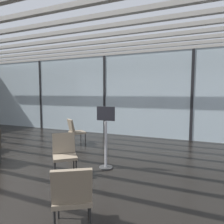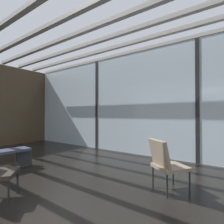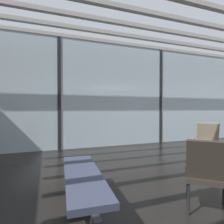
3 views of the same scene
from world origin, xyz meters
name	(u,v)px [view 1 (image 1 of 3)]	position (x,y,z in m)	size (l,w,h in m)	color
glass_curtain_wall	(105,95)	(0.00, 5.20, 1.66)	(14.00, 0.08, 3.32)	silver
window_mullion_0	(41,95)	(-3.50, 5.20, 1.66)	(0.10, 0.12, 3.32)	black
window_mullion_1	(105,95)	(0.00, 5.20, 1.66)	(0.10, 0.12, 3.32)	black
window_mullion_2	(192,96)	(3.50, 5.20, 1.66)	(0.10, 0.12, 3.32)	black
ceiling_slats	(54,34)	(0.00, 1.90, 3.37)	(13.72, 6.72, 0.10)	#B7B2A8
parked_airplane	(132,90)	(-0.62, 11.00, 1.98)	(12.06, 3.95, 3.95)	silver
lounge_chair_1	(72,194)	(2.32, -0.72, 0.49)	(0.69, 0.70, 0.87)	#7F705B
lounge_chair_2	(64,151)	(1.10, 0.78, 0.49)	(0.71, 0.71, 0.87)	#7F705B
lounge_chair_4	(75,130)	(-0.13, 3.04, 0.49)	(0.70, 0.71, 0.87)	#7F705B
info_sign	(106,140)	(1.79, 1.42, 0.68)	(0.44, 0.32, 1.44)	#333333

